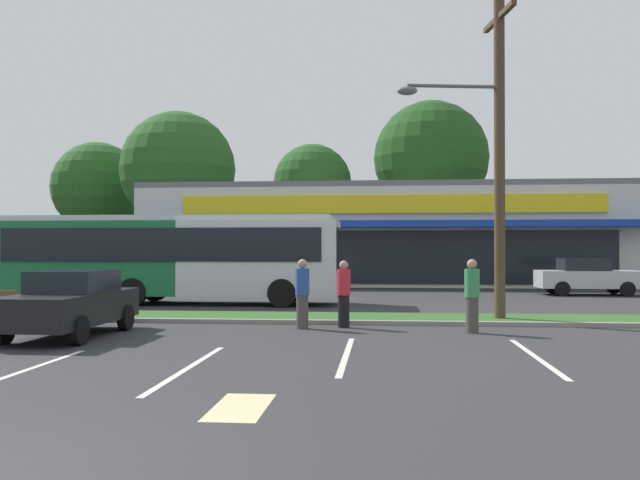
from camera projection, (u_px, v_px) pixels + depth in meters
name	position (u px, v px, depth m)	size (l,w,h in m)	color
grass_median	(258.00, 317.00, 19.90)	(56.00, 2.20, 0.12)	#2D5B23
curb_lip	(249.00, 321.00, 18.69)	(56.00, 0.24, 0.12)	gray
parking_stripe_1	(19.00, 372.00, 11.33)	(0.12, 4.80, 0.01)	silver
parking_stripe_2	(189.00, 368.00, 11.79)	(0.12, 4.80, 0.01)	silver
parking_stripe_3	(346.00, 355.00, 13.21)	(0.12, 4.80, 0.01)	silver
parking_stripe_4	(536.00, 357.00, 12.97)	(0.12, 4.80, 0.01)	silver
lot_arrow	(240.00, 407.00, 8.87)	(0.70, 1.60, 0.01)	beige
storefront_building	(388.00, 236.00, 42.31)	(27.39, 15.02, 5.61)	beige
tree_far_left	(98.00, 188.00, 54.38)	(7.16, 7.16, 10.47)	#473323
tree_left	(178.00, 169.00, 49.02)	(8.20, 8.20, 11.83)	#473323
tree_mid_left	(312.00, 183.00, 50.11)	(5.70, 5.70, 9.68)	#473323
tree_mid	(431.00, 158.00, 49.60)	(8.29, 8.29, 12.73)	#473323
utility_pole	(494.00, 146.00, 19.07)	(3.11, 2.39, 9.11)	#4C3826
city_bus	(169.00, 256.00, 25.37)	(12.64, 2.70, 3.25)	#196638
car_0	(70.00, 303.00, 15.96)	(1.89, 4.32, 1.54)	black
car_2	(587.00, 276.00, 30.10)	(4.33, 2.00, 1.61)	#B7B7BC
pedestrian_near_bench	(344.00, 294.00, 17.79)	(0.35, 0.35, 1.74)	black
pedestrian_by_pole	(302.00, 294.00, 17.53)	(0.36, 0.36, 1.78)	#47423D
pedestrian_mid	(472.00, 296.00, 16.64)	(0.36, 0.36, 1.79)	#47423D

